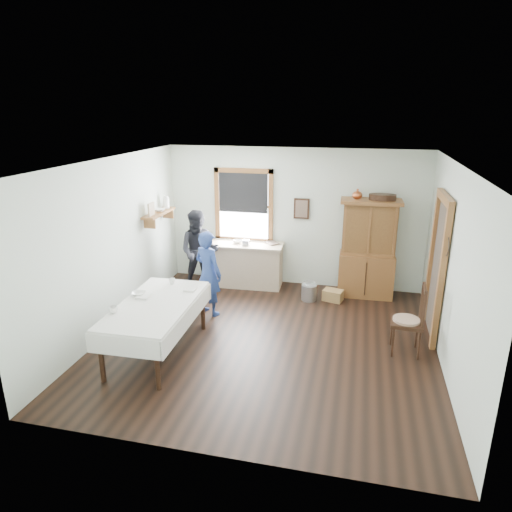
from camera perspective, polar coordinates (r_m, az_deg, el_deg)
name	(u,v)px	position (r m, az deg, el deg)	size (l,w,h in m)	color
room	(268,257)	(6.58, 1.49, -0.17)	(5.01, 5.01, 2.70)	black
window	(244,202)	(9.05, -1.56, 6.75)	(1.18, 0.07, 1.48)	white
doorway	(438,263)	(7.43, 21.78, -0.87)	(0.09, 1.14, 2.22)	#463B32
wall_shelf	(160,211)	(8.67, -11.96, 5.48)	(0.24, 1.00, 0.44)	#985A2F
framed_picture	(301,209)	(8.85, 5.70, 5.90)	(0.30, 0.04, 0.40)	#331B12
rug_beater	(448,238)	(6.75, 22.90, 2.12)	(0.27, 0.27, 0.01)	black
work_counter	(245,265)	(9.06, -1.43, -1.08)	(1.51, 0.57, 0.86)	tan
china_hutch	(368,249)	(8.66, 13.79, 0.85)	(1.08, 0.51, 1.84)	#985A2F
dining_table	(157,328)	(6.79, -12.25, -8.82)	(1.03, 1.95, 0.78)	white
spindle_chair	(407,319)	(6.94, 18.38, -7.50)	(0.48, 0.48, 1.05)	#331B12
pail	(309,292)	(8.52, 6.64, -4.54)	(0.28, 0.28, 0.30)	#9EA1A6
wicker_basket	(333,295)	(8.57, 9.60, -4.86)	(0.35, 0.25, 0.20)	#946A43
woman_blue	(208,276)	(7.77, -5.97, -2.54)	(0.50, 0.33, 1.37)	navy
figure_dark	(199,254)	(8.79, -7.08, 0.24)	(0.71, 0.56, 1.47)	black
table_cup_a	(113,310)	(6.46, -17.40, -6.42)	(0.12, 0.12, 0.09)	white
table_cup_b	(172,281)	(7.25, -10.46, -3.12)	(0.10, 0.10, 0.09)	white
table_bowl	(138,293)	(6.95, -14.48, -4.55)	(0.22, 0.22, 0.05)	white
counter_book	(267,244)	(8.89, 1.45, 1.55)	(0.17, 0.23, 0.02)	brown
counter_bowl	(238,242)	(8.97, -2.30, 1.81)	(0.20, 0.20, 0.06)	white
shelf_bowl	(160,210)	(8.68, -11.93, 5.66)	(0.22, 0.22, 0.05)	white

